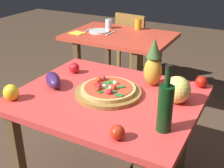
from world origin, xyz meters
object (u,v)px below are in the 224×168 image
Objects in this scene: bell_pepper at (11,93)px; fork_utensil at (88,30)px; display_table at (107,108)px; dining_chair at (134,42)px; eggplant at (53,80)px; knife_utensil at (111,33)px; melon at (177,90)px; tomato_at_corner at (201,82)px; tomato_near_board at (177,85)px; dinner_plate at (99,31)px; tomato_by_bottle at (117,132)px; wine_bottle at (165,107)px; pizza_board at (108,92)px; pineapple_left at (153,65)px; drinking_glass_water at (109,24)px; background_table at (120,44)px; drinking_glass_juice at (138,24)px; pizza at (107,88)px; tomato_beside_pepper at (74,68)px; napkin_folded at (77,33)px.

bell_pepper is 1.65m from fork_utensil.
dining_chair is (-0.66, 1.89, -0.17)m from display_table.
eggplant is (-0.37, -0.05, 0.14)m from display_table.
knife_utensil is at bearing 102.16° from eggplant.
eggplant is (-0.77, -0.17, -0.04)m from melon.
bell_pepper is at bearing -143.66° from tomato_at_corner.
melon is 0.17m from tomato_near_board.
dinner_plate reaches higher than fork_utensil.
dining_chair reaches higher than tomato_at_corner.
display_table is 0.45m from melon.
tomato_by_bottle is (0.93, -2.27, 0.30)m from dining_chair.
melon is at bearing 95.73° from wine_bottle.
pineapple_left reaches higher than pizza_board.
pizza_board is 1.64m from drinking_glass_water.
melon is (0.40, 0.12, 0.17)m from display_table.
background_table is (-0.56, 1.28, -0.01)m from display_table.
wine_bottle reaches higher than drinking_glass_juice.
eggplant is at bearing -152.72° from tomato_at_corner.
knife_utensil is at bearing 119.30° from tomato_by_bottle.
eggplant reaches higher than background_table.
dinner_plate is (-1.15, 0.99, -0.03)m from tomato_near_board.
tomato_beside_pepper is at bearing 153.66° from pizza.
wine_bottle is (0.99, -1.48, 0.24)m from background_table.
tomato_at_corner is at bearing 73.92° from tomato_by_bottle.
tomato_near_board reaches higher than pizza_board.
pizza_board is 0.44m from tomato_near_board.
wine_bottle is at bearing 46.58° from tomato_by_bottle.
pizza_board is at bearing 116.05° from dining_chair.
pizza is 1.64m from drinking_glass_water.
melon is 2.16× the size of tomato_by_bottle.
pizza is at bearing 154.24° from wine_bottle.
drinking_glass_water is (-0.79, 1.45, 0.15)m from display_table.
pizza is 0.62m from tomato_at_corner.
napkin_folded is at bearing -110.76° from fork_utensil.
tomato_by_bottle is 2.07m from drinking_glass_juice.
fork_utensil is (-0.93, 1.26, -0.04)m from pizza.
pizza_board is 2.29× the size of fork_utensil.
pineapple_left is at bearing 124.42° from dining_chair.
drinking_glass_juice reaches higher than bell_pepper.
tomato_beside_pepper reaches higher than tomato_near_board.
fork_utensil is (-1.37, 1.47, -0.13)m from wine_bottle.
tomato_near_board is at bearing -40.15° from knife_utensil.
knife_utensil reaches higher than background_table.
background_table is at bearing 97.81° from eggplant.
dining_chair is 0.49m from drinking_glass_juice.
eggplant reaches higher than tomato_at_corner.
drinking_glass_water is (-1.14, 1.18, 0.01)m from tomato_near_board.
pineapple_left is at bearing -50.42° from drinking_glass_water.
tomato_at_corner is 1.56m from dinner_plate.
pizza is 1.47m from napkin_folded.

